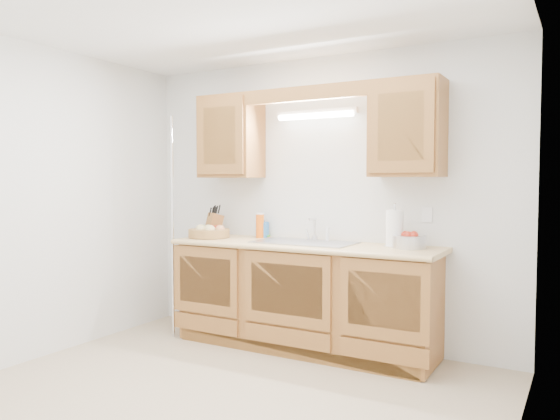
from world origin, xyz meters
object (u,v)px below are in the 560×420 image
Objects in this scene: fruit_basket at (209,232)px; apple_bowl at (409,241)px; knife_block at (214,224)px; paper_towel at (395,229)px.

apple_bowl reaches higher than fruit_basket.
apple_bowl is (1.83, 0.11, 0.01)m from fruit_basket.
knife_block is (-0.07, 0.18, 0.06)m from fruit_basket.
knife_block is 0.88× the size of paper_towel.
fruit_basket is at bearing -175.60° from paper_towel.
knife_block is 1.91m from apple_bowl.
fruit_basket is at bearing -176.48° from apple_bowl.
knife_block reaches higher than fruit_basket.
paper_towel reaches higher than apple_bowl.
paper_towel is 1.03× the size of apple_bowl.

